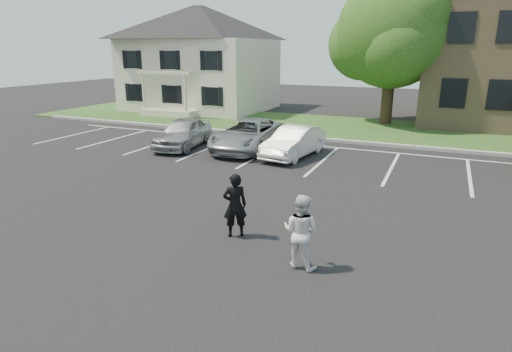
{
  "coord_description": "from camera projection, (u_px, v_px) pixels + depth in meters",
  "views": [
    {
      "loc": [
        4.46,
        -9.13,
        4.56
      ],
      "look_at": [
        0.0,
        1.0,
        1.25
      ],
      "focal_mm": 30.0,
      "sensor_mm": 36.0,
      "label": 1
    }
  ],
  "objects": [
    {
      "name": "ground_plane",
      "position": [
        240.0,
        232.0,
        11.04
      ],
      "size": [
        90.0,
        90.0,
        0.0
      ],
      "primitive_type": "plane",
      "color": "black",
      "rests_on": "ground"
    },
    {
      "name": "curb",
      "position": [
        344.0,
        141.0,
        21.53
      ],
      "size": [
        40.0,
        0.3,
        0.15
      ],
      "primitive_type": "cube",
      "color": "#969691",
      "rests_on": "ground"
    },
    {
      "name": "grass_strip",
      "position": [
        359.0,
        129.0,
        25.05
      ],
      "size": [
        44.0,
        8.0,
        0.08
      ],
      "primitive_type": "cube",
      "color": "#1E4119",
      "rests_on": "ground"
    },
    {
      "name": "stall_lines",
      "position": [
        360.0,
        159.0,
        18.34
      ],
      "size": [
        34.0,
        5.36,
        0.01
      ],
      "color": "silver",
      "rests_on": "ground"
    },
    {
      "name": "house",
      "position": [
        200.0,
        58.0,
        32.47
      ],
      "size": [
        10.3,
        9.22,
        7.6
      ],
      "color": "beige",
      "rests_on": "ground"
    },
    {
      "name": "tree",
      "position": [
        395.0,
        34.0,
        25.26
      ],
      "size": [
        7.8,
        7.2,
        8.8
      ],
      "color": "black",
      "rests_on": "ground"
    },
    {
      "name": "man_black_suit",
      "position": [
        235.0,
        205.0,
        10.61
      ],
      "size": [
        0.72,
        0.67,
        1.64
      ],
      "primitive_type": "imported",
      "rotation": [
        0.0,
        0.0,
        3.75
      ],
      "color": "black",
      "rests_on": "ground"
    },
    {
      "name": "man_white_shirt",
      "position": [
        301.0,
        231.0,
        9.1
      ],
      "size": [
        0.86,
        0.7,
        1.65
      ],
      "primitive_type": "imported",
      "rotation": [
        0.0,
        0.0,
        3.04
      ],
      "color": "silver",
      "rests_on": "ground"
    },
    {
      "name": "car_silver_west",
      "position": [
        183.0,
        133.0,
        20.37
      ],
      "size": [
        2.26,
        4.34,
        1.41
      ],
      "primitive_type": "imported",
      "rotation": [
        0.0,
        0.0,
        0.15
      ],
      "color": "#B0B0B4",
      "rests_on": "ground"
    },
    {
      "name": "car_silver_minivan",
      "position": [
        248.0,
        135.0,
        19.86
      ],
      "size": [
        2.58,
        5.17,
        1.41
      ],
      "primitive_type": "imported",
      "rotation": [
        0.0,
        0.0,
        0.05
      ],
      "color": "#9A9DA2",
      "rests_on": "ground"
    },
    {
      "name": "car_white_sedan",
      "position": [
        294.0,
        142.0,
        18.6
      ],
      "size": [
        1.9,
        4.09,
        1.3
      ],
      "primitive_type": "imported",
      "rotation": [
        0.0,
        0.0,
        -0.14
      ],
      "color": "silver",
      "rests_on": "ground"
    }
  ]
}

